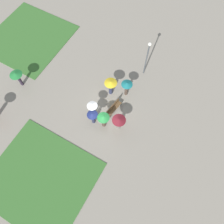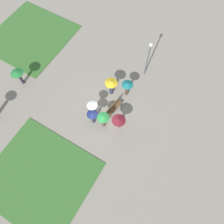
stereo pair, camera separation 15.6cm
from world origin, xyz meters
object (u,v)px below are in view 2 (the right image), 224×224
lone_walker_far_path (18,74)px  lamp_post (148,55)px  crowd_person_navy (92,116)px  park_bench (114,108)px  crowd_person_teal (127,86)px  crowd_person_white (92,106)px  crowd_person_green (103,119)px  crowd_person_yellow (111,85)px  crowd_person_maroon (119,121)px

lone_walker_far_path → lamp_post: bearing=156.7°
crowd_person_navy → park_bench: bearing=-94.0°
park_bench → crowd_person_teal: bearing=4.7°
crowd_person_white → crowd_person_navy: (-0.68, -0.43, -0.13)m
crowd_person_white → lamp_post: bearing=22.9°
crowd_person_green → lone_walker_far_path: size_ratio=0.98×
park_bench → crowd_person_yellow: 2.09m
crowd_person_green → park_bench: bearing=-176.3°
park_bench → crowd_person_maroon: 1.92m
crowd_person_yellow → crowd_person_navy: crowd_person_yellow is taller
lamp_post → crowd_person_navy: 7.38m
crowd_person_maroon → crowd_person_white: bearing=-58.9°
crowd_person_yellow → crowd_person_green: bearing=-121.4°
crowd_person_maroon → lone_walker_far_path: size_ratio=0.92×
crowd_person_white → crowd_person_maroon: (0.01, -2.62, -0.17)m
lamp_post → crowd_person_navy: bearing=167.3°
crowd_person_green → lone_walker_far_path: bearing=-83.6°
crowd_person_yellow → crowd_person_maroon: bearing=-99.8°
park_bench → lone_walker_far_path: 9.48m
lamp_post → crowd_person_teal: 3.35m
crowd_person_teal → crowd_person_yellow: size_ratio=1.00×
crowd_person_green → crowd_person_white: bearing=-103.7°
crowd_person_green → lamp_post: bearing=179.4°
lamp_post → crowd_person_yellow: size_ratio=2.24×
crowd_person_white → lone_walker_far_path: size_ratio=1.05×
crowd_person_teal → crowd_person_yellow: bearing=-119.5°
lamp_post → crowd_person_teal: bearing=172.3°
park_bench → lamp_post: (5.12, -0.61, 2.31)m
lone_walker_far_path → crowd_person_teal: bearing=144.2°
crowd_person_maroon → crowd_person_navy: crowd_person_navy is taller
crowd_person_yellow → crowd_person_navy: (-3.43, -0.16, -0.04)m
crowd_person_maroon → crowd_person_green: (-0.47, 1.24, -0.01)m
lone_walker_far_path → crowd_person_maroon: bearing=124.9°
crowd_person_white → lone_walker_far_path: (-0.73, 7.80, 0.01)m
lamp_post → crowd_person_navy: lamp_post is taller
crowd_person_teal → crowd_person_yellow: 1.47m
park_bench → lamp_post: size_ratio=0.42×
lamp_post → crowd_person_maroon: 6.57m
crowd_person_green → crowd_person_yellow: size_ratio=0.95×
lamp_post → crowd_person_green: size_ratio=2.35×
crowd_person_white → lone_walker_far_path: 7.84m
crowd_person_teal → crowd_person_white: crowd_person_white is taller
crowd_person_teal → lone_walker_far_path: (-4.08, 9.41, 0.05)m
crowd_person_teal → park_bench: bearing=-58.8°
crowd_person_green → lone_walker_far_path: 9.19m
crowd_person_teal → lone_walker_far_path: 10.26m
crowd_person_maroon → lone_walker_far_path: lone_walker_far_path is taller
park_bench → crowd_person_white: bearing=141.6°
crowd_person_green → crowd_person_maroon: bearing=115.6°
crowd_person_white → park_bench: bearing=-7.9°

